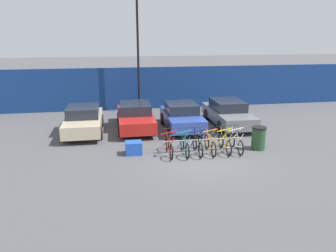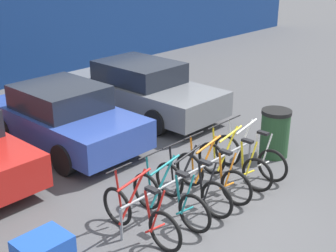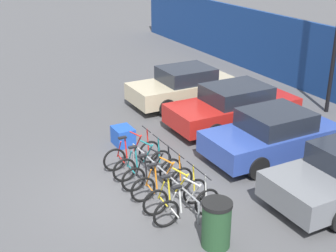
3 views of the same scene
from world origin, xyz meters
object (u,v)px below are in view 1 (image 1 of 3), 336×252
(bicycle_yellow, at_px, (225,143))
(car_beige, at_px, (84,120))
(cargo_crate, at_px, (134,148))
(car_blue, at_px, (182,116))
(lamp_post, at_px, (138,46))
(bike_rack, at_px, (202,141))
(bicycle_teal, at_px, (185,146))
(bicycle_orange, at_px, (210,144))
(car_red, at_px, (135,116))
(bicycle_red, at_px, (169,147))
(bicycle_white, at_px, (236,143))
(bicycle_black, at_px, (198,145))
(car_grey, at_px, (228,113))
(trash_bin, at_px, (259,138))

(bicycle_yellow, xyz_separation_m, car_beige, (-6.27, 3.85, 0.31))
(cargo_crate, bearing_deg, car_beige, 123.67)
(car_blue, relative_size, lamp_post, 0.51)
(bike_rack, xyz_separation_m, bicycle_teal, (-0.82, -0.15, -0.11))
(bike_rack, distance_m, cargo_crate, 2.98)
(bicycle_orange, bearing_deg, car_red, 123.29)
(bicycle_yellow, height_order, lamp_post, lamp_post)
(bicycle_red, relative_size, car_red, 0.39)
(bicycle_red, distance_m, bicycle_white, 2.98)
(car_blue, bearing_deg, car_beige, 179.25)
(bike_rack, xyz_separation_m, bicycle_white, (1.49, -0.15, -0.11))
(car_red, bearing_deg, car_beige, -172.77)
(bicycle_yellow, relative_size, bicycle_white, 1.00)
(cargo_crate, bearing_deg, bicycle_black, -7.50)
(bicycle_yellow, xyz_separation_m, car_red, (-3.58, 4.19, 0.31))
(bicycle_white, relative_size, lamp_post, 0.22)
(bicycle_white, height_order, car_red, car_red)
(bicycle_red, height_order, lamp_post, lamp_post)
(bicycle_yellow, bearing_deg, lamp_post, 111.75)
(bicycle_orange, relative_size, lamp_post, 0.22)
(bicycle_yellow, xyz_separation_m, cargo_crate, (-3.94, 0.36, -0.10))
(bicycle_red, relative_size, cargo_crate, 2.44)
(car_blue, distance_m, lamp_post, 5.82)
(cargo_crate, bearing_deg, bicycle_yellow, -5.19)
(bicycle_teal, height_order, cargo_crate, bicycle_teal)
(bicycle_black, distance_m, car_red, 4.82)
(bicycle_white, relative_size, car_grey, 0.38)
(bicycle_black, distance_m, car_beige, 6.35)
(bike_rack, bearing_deg, bicycle_teal, -169.69)
(bicycle_white, distance_m, car_beige, 7.81)
(bicycle_black, height_order, bicycle_orange, same)
(bicycle_red, bearing_deg, bicycle_orange, -0.71)
(bicycle_orange, xyz_separation_m, car_grey, (2.23, 4.08, 0.31))
(car_grey, bearing_deg, bicycle_red, -134.62)
(bike_rack, relative_size, cargo_crate, 5.04)
(bicycle_teal, bearing_deg, cargo_crate, 169.03)
(bicycle_red, bearing_deg, car_blue, 69.96)
(bicycle_orange, xyz_separation_m, car_red, (-2.92, 4.19, 0.31))
(bike_rack, xyz_separation_m, car_red, (-2.62, 4.04, 0.21))
(car_beige, xyz_separation_m, car_red, (2.68, 0.34, 0.00))
(bicycle_orange, bearing_deg, bike_rack, 152.60)
(trash_bin, bearing_deg, lamp_post, 120.45)
(bicycle_red, distance_m, bicycle_yellow, 2.46)
(bicycle_red, height_order, bicycle_yellow, same)
(bike_rack, height_order, bicycle_orange, bicycle_orange)
(bicycle_black, height_order, bicycle_white, same)
(bike_rack, bearing_deg, car_grey, 57.18)
(car_blue, bearing_deg, trash_bin, -53.88)
(bike_rack, xyz_separation_m, car_blue, (-0.16, 3.64, 0.21))
(lamp_post, bearing_deg, bicycle_black, -76.98)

